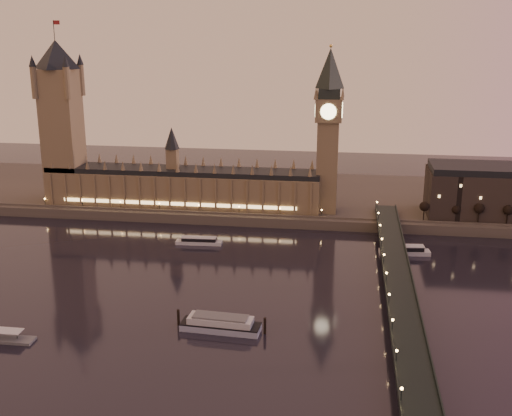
{
  "coord_description": "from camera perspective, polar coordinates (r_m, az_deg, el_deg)",
  "views": [
    {
      "loc": [
        66.63,
        -275.13,
        122.43
      ],
      "look_at": [
        21.35,
        35.0,
        31.61
      ],
      "focal_mm": 45.0,
      "sensor_mm": 36.0,
      "label": 1
    }
  ],
  "objects": [
    {
      "name": "far_embankment",
      "position": [
        457.52,
        3.43,
        1.0
      ],
      "size": [
        560.0,
        130.0,
        6.0
      ],
      "primitive_type": "cube",
      "color": "#423D35",
      "rests_on": "ground"
    },
    {
      "name": "bare_tree_0",
      "position": [
        402.04,
        14.98,
        0.0
      ],
      "size": [
        5.52,
        5.52,
        11.22
      ],
      "color": "black",
      "rests_on": "ground"
    },
    {
      "name": "bare_tree_3",
      "position": [
        410.13,
        21.33,
        -0.25
      ],
      "size": [
        5.52,
        5.52,
        11.22
      ],
      "color": "black",
      "rests_on": "ground"
    },
    {
      "name": "big_ben",
      "position": [
        400.61,
        6.47,
        7.66
      ],
      "size": [
        17.68,
        17.68,
        104.0
      ],
      "color": "brown",
      "rests_on": "ground"
    },
    {
      "name": "ground",
      "position": [
        308.43,
        -4.91,
        -7.29
      ],
      "size": [
        700.0,
        700.0,
        0.0
      ],
      "primitive_type": "plane",
      "color": "black",
      "rests_on": "ground"
    },
    {
      "name": "bare_tree_1",
      "position": [
        404.18,
        17.13,
        -0.08
      ],
      "size": [
        5.52,
        5.52,
        11.22
      ],
      "color": "black",
      "rests_on": "ground"
    },
    {
      "name": "victoria_tower",
      "position": [
        441.54,
        -16.95,
        8.1
      ],
      "size": [
        31.68,
        31.68,
        118.0
      ],
      "color": "brown",
      "rests_on": "ground"
    },
    {
      "name": "palace_of_westminster",
      "position": [
        422.44,
        -6.59,
        2.26
      ],
      "size": [
        180.0,
        26.62,
        52.0
      ],
      "color": "brown",
      "rests_on": "ground"
    },
    {
      "name": "cruise_boat_b",
      "position": [
        361.58,
        13.07,
        -3.69
      ],
      "size": [
        28.09,
        9.77,
        5.08
      ],
      "rotation": [
        0.0,
        0.0,
        0.11
      ],
      "color": "silver",
      "rests_on": "ground"
    },
    {
      "name": "cruise_boat_a",
      "position": [
        369.62,
        -5.09,
        -2.94
      ],
      "size": [
        26.73,
        7.03,
        4.24
      ],
      "rotation": [
        0.0,
        0.0,
        0.05
      ],
      "color": "silver",
      "rests_on": "ground"
    },
    {
      "name": "westminster_bridge",
      "position": [
        299.98,
        12.51,
        -7.19
      ],
      "size": [
        13.2,
        260.0,
        15.3
      ],
      "color": "black",
      "rests_on": "ground"
    },
    {
      "name": "moored_barge",
      "position": [
        269.0,
        -3.17,
        -10.24
      ],
      "size": [
        38.09,
        11.39,
        7.0
      ],
      "rotation": [
        0.0,
        0.0,
        -0.07
      ],
      "color": "#929EBA",
      "rests_on": "ground"
    },
    {
      "name": "bare_tree_2",
      "position": [
        406.88,
        19.25,
        -0.17
      ],
      "size": [
        5.52,
        5.52,
        11.22
      ],
      "color": "black",
      "rests_on": "ground"
    }
  ]
}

